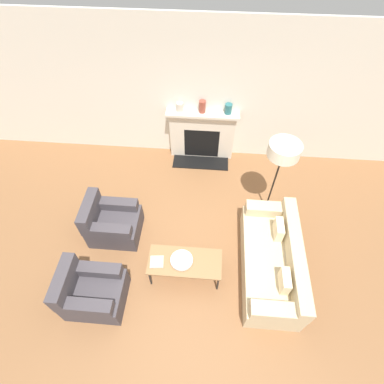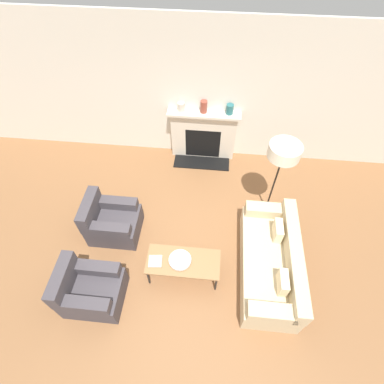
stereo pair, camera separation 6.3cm
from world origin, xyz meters
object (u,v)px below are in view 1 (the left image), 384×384
(couch, at_px, (273,261))
(armchair_near, at_px, (91,292))
(bowl, at_px, (182,260))
(mantel_vase_left, at_px, (180,107))
(fireplace, at_px, (202,135))
(book, at_px, (157,262))
(mantel_vase_center_left, at_px, (202,106))
(mantel_vase_center_right, at_px, (228,109))
(floor_lamp, at_px, (283,154))
(coffee_table, at_px, (185,262))
(armchair_far, at_px, (111,223))

(couch, distance_m, armchair_near, 2.86)
(bowl, bearing_deg, mantel_vase_left, 96.28)
(fireplace, height_order, book, fireplace)
(fireplace, xyz_separation_m, book, (-0.52, -2.91, -0.10))
(mantel_vase_left, xyz_separation_m, mantel_vase_center_left, (0.44, 0.00, 0.03))
(bowl, bearing_deg, mantel_vase_center_left, 87.51)
(book, relative_size, mantel_vase_center_right, 1.13)
(bowl, bearing_deg, floor_lamp, 44.87)
(couch, distance_m, mantel_vase_left, 3.34)
(mantel_vase_left, bearing_deg, coffee_table, -82.85)
(book, xyz_separation_m, mantel_vase_center_left, (0.51, 2.92, 0.80))
(armchair_far, distance_m, bowl, 1.50)
(fireplace, xyz_separation_m, mantel_vase_center_right, (0.49, 0.01, 0.68))
(fireplace, xyz_separation_m, mantel_vase_left, (-0.45, 0.01, 0.67))
(armchair_far, height_order, mantel_vase_center_left, mantel_vase_center_left)
(book, relative_size, mantel_vase_center_left, 0.92)
(fireplace, bearing_deg, book, -100.20)
(bowl, relative_size, mantel_vase_center_left, 1.40)
(armchair_far, xyz_separation_m, coffee_table, (1.36, -0.69, 0.10))
(fireplace, distance_m, floor_lamp, 2.13)
(coffee_table, distance_m, mantel_vase_left, 3.01)
(fireplace, xyz_separation_m, bowl, (-0.14, -2.86, -0.07))
(coffee_table, xyz_separation_m, floor_lamp, (1.43, 1.47, 1.03))
(couch, relative_size, coffee_table, 1.69)
(armchair_near, distance_m, mantel_vase_left, 3.68)
(fireplace, xyz_separation_m, floor_lamp, (1.34, -1.39, 0.89))
(armchair_far, bearing_deg, coffee_table, -116.82)
(mantel_vase_left, xyz_separation_m, mantel_vase_center_right, (0.95, 0.00, 0.01))
(couch, xyz_separation_m, armchair_far, (-2.77, 0.49, 0.02))
(armchair_near, height_order, coffee_table, armchair_near)
(armchair_far, distance_m, book, 1.20)
(armchair_near, distance_m, armchair_far, 1.23)
(book, xyz_separation_m, mantel_vase_center_right, (1.02, 2.92, 0.78))
(armchair_far, relative_size, coffee_table, 0.76)
(armchair_near, xyz_separation_m, book, (0.93, 0.49, 0.15))
(coffee_table, xyz_separation_m, book, (-0.43, -0.05, 0.05))
(mantel_vase_left, bearing_deg, floor_lamp, -37.99)
(armchair_near, distance_m, coffee_table, 1.47)
(mantel_vase_center_left, bearing_deg, book, -99.90)
(bowl, bearing_deg, fireplace, 87.25)
(bowl, relative_size, mantel_vase_left, 1.92)
(couch, xyz_separation_m, mantel_vase_center_left, (-1.32, 2.68, 0.97))
(coffee_table, xyz_separation_m, mantel_vase_left, (-0.36, 2.87, 0.82))
(armchair_near, relative_size, armchair_far, 1.00)
(armchair_far, bearing_deg, fireplace, -33.88)
(mantel_vase_center_right, bearing_deg, floor_lamp, -58.84)
(couch, bearing_deg, mantel_vase_center_right, -163.09)
(bowl, bearing_deg, couch, 7.76)
(fireplace, distance_m, mantel_vase_center_right, 0.84)
(coffee_table, relative_size, floor_lamp, 0.70)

